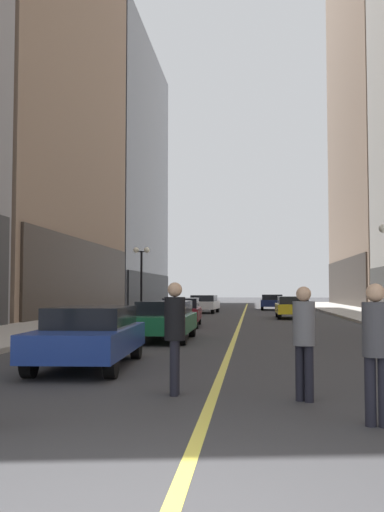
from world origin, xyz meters
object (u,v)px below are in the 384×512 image
(car_white, at_px, (204,303))
(pedestrian_in_black_coat, at_px, (175,329))
(car_green, at_px, (164,319))
(street_lamp_left_far, at_px, (141,266))
(car_maroon, at_px, (181,311))
(car_navy, at_px, (272,301))
(car_yellow, at_px, (292,306))
(pedestrian_in_grey_suit, at_px, (304,334))
(pedestrian_with_orange_bag, at_px, (376,342))
(car_blue, at_px, (90,334))

(car_white, distance_m, pedestrian_in_black_coat, 34.36)
(car_green, distance_m, street_lamp_left_far, 17.89)
(car_green, distance_m, pedestrian_in_black_coat, 10.43)
(car_maroon, relative_size, car_white, 0.99)
(car_green, height_order, car_white, same)
(car_green, relative_size, car_navy, 1.00)
(car_maroon, relative_size, car_yellow, 0.99)
(pedestrian_in_grey_suit, distance_m, pedestrian_with_orange_bag, 1.76)
(car_maroon, relative_size, car_navy, 0.95)
(car_yellow, distance_m, pedestrian_with_orange_bag, 28.33)
(car_yellow, distance_m, pedestrian_in_grey_suit, 26.78)
(pedestrian_with_orange_bag, xyz_separation_m, street_lamp_left_far, (-8.56, 29.45, 2.22))
(car_blue, bearing_deg, car_green, 85.06)
(car_yellow, relative_size, pedestrian_in_grey_suit, 2.63)
(car_green, height_order, pedestrian_in_grey_suit, pedestrian_in_grey_suit)
(pedestrian_with_orange_bag, relative_size, street_lamp_left_far, 0.40)
(car_blue, distance_m, pedestrian_in_black_coat, 4.02)
(car_green, relative_size, street_lamp_left_far, 1.07)
(pedestrian_with_orange_bag, bearing_deg, car_white, 98.06)
(car_navy, xyz_separation_m, pedestrian_in_grey_suit, (-0.89, -42.18, 0.30))
(car_navy, xyz_separation_m, street_lamp_left_far, (-8.70, -14.32, 2.53))
(pedestrian_in_black_coat, bearing_deg, car_navy, 86.00)
(car_blue, height_order, car_white, same)
(car_navy, distance_m, pedestrian_in_black_coat, 41.95)
(car_navy, bearing_deg, car_blue, -97.74)
(car_blue, height_order, street_lamp_left_far, street_lamp_left_far)
(car_blue, bearing_deg, street_lamp_left_far, 98.12)
(street_lamp_left_far, bearing_deg, pedestrian_in_black_coat, -78.15)
(pedestrian_with_orange_bag, bearing_deg, car_maroon, 103.74)
(car_navy, bearing_deg, street_lamp_left_far, -121.30)
(car_yellow, bearing_deg, pedestrian_with_orange_bag, -91.72)
(pedestrian_with_orange_bag, bearing_deg, pedestrian_in_grey_suit, 115.31)
(pedestrian_in_black_coat, relative_size, street_lamp_left_far, 0.41)
(car_yellow, height_order, street_lamp_left_far, street_lamp_left_far)
(pedestrian_in_black_coat, bearing_deg, street_lamp_left_far, 101.85)
(car_green, height_order, car_navy, same)
(car_yellow, distance_m, pedestrian_in_black_coat, 26.64)
(car_blue, distance_m, car_maroon, 14.67)
(car_white, xyz_separation_m, street_lamp_left_far, (-3.44, -6.75, 2.54))
(car_green, xyz_separation_m, pedestrian_with_orange_bag, (4.50, -12.22, 0.32))
(car_maroon, bearing_deg, car_green, -87.28)
(car_white, distance_m, pedestrian_in_grey_suit, 34.89)
(pedestrian_with_orange_bag, relative_size, pedestrian_in_black_coat, 0.98)
(car_maroon, bearing_deg, car_yellow, 55.94)
(car_navy, bearing_deg, pedestrian_with_orange_bag, -90.18)
(car_green, relative_size, pedestrian_with_orange_bag, 2.68)
(car_blue, height_order, car_yellow, same)
(car_white, height_order, car_navy, same)
(pedestrian_in_grey_suit, xyz_separation_m, pedestrian_in_black_coat, (-2.04, 0.34, 0.05))
(car_yellow, relative_size, car_white, 1.01)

